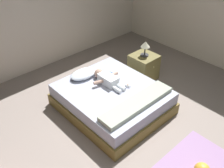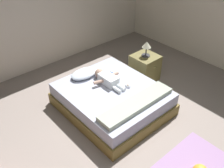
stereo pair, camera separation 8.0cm
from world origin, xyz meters
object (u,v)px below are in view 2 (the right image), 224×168
(toothbrush, at_px, (112,73))
(nightstand, at_px, (145,68))
(baby_bottle, at_px, (128,86))
(bed, at_px, (112,99))
(lamp, at_px, (147,46))
(baby, at_px, (107,79))
(pillow, at_px, (84,73))

(toothbrush, bearing_deg, nightstand, -6.78)
(toothbrush, distance_m, baby_bottle, 0.51)
(bed, distance_m, baby_bottle, 0.36)
(nightstand, xyz_separation_m, lamp, (0.00, 0.00, 0.47))
(bed, relative_size, toothbrush, 11.51)
(baby_bottle, bearing_deg, toothbrush, 79.53)
(lamp, bearing_deg, baby, -176.64)
(bed, bearing_deg, lamp, 13.65)
(baby_bottle, bearing_deg, baby, 115.42)
(baby, height_order, baby_bottle, baby)
(nightstand, bearing_deg, lamp, 90.00)
(nightstand, bearing_deg, baby, -176.65)
(pillow, distance_m, baby, 0.44)
(pillow, relative_size, baby_bottle, 5.23)
(bed, distance_m, baby, 0.36)
(pillow, bearing_deg, baby, -66.62)
(baby, height_order, lamp, lamp)
(nightstand, distance_m, baby_bottle, 0.98)
(nightstand, bearing_deg, toothbrush, 173.22)
(bed, distance_m, lamp, 1.25)
(pillow, height_order, toothbrush, pillow)
(lamp, bearing_deg, nightstand, -90.00)
(bed, bearing_deg, baby_bottle, -30.77)
(pillow, distance_m, lamp, 1.29)
(lamp, xyz_separation_m, baby_bottle, (-0.87, -0.40, -0.29))
(baby, distance_m, nightstand, 1.06)
(pillow, bearing_deg, nightstand, -16.01)
(bed, xyz_separation_m, nightstand, (1.10, 0.27, 0.06))
(pillow, bearing_deg, lamp, -16.00)
(bed, bearing_deg, toothbrush, 48.27)
(baby, bearing_deg, lamp, 3.36)
(baby, distance_m, lamp, 1.06)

